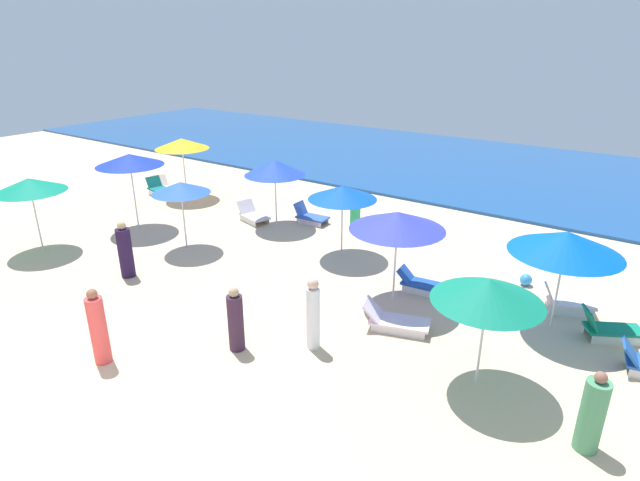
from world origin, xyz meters
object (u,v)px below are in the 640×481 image
Objects in this scene: umbrella_1 at (275,167)px; umbrella_2 at (182,144)px; lounge_chair_1_1 at (253,215)px; lounge_chair_2_0 at (159,189)px; lounge_chair_6_1 at (609,329)px; lounge_chair_1_0 at (310,216)px; beachgoer_4 at (236,321)px; lounge_chair_2_1 at (163,188)px; umbrella_5 at (342,193)px; beachgoer_1 at (125,251)px; lounge_chair_7_1 at (394,320)px; umbrella_4 at (488,291)px; beach_ball_0 at (526,280)px; lounge_chair_6_0 at (565,301)px; umbrella_0 at (129,160)px; umbrella_3 at (29,185)px; beachgoer_7 at (98,329)px; lounge_chair_7_0 at (423,284)px; beachgoer_2 at (592,415)px; beachgoer_5 at (355,213)px; beachgoer_0 at (313,315)px; umbrella_9 at (181,188)px; umbrella_6 at (566,243)px; umbrella_7 at (397,221)px.

umbrella_2 is at bearing 174.86° from umbrella_1.
umbrella_1 is at bearing -63.57° from lounge_chair_1_1.
lounge_chair_6_1 is (17.52, -1.45, -0.02)m from lounge_chair_2_0.
lounge_chair_1_0 is 0.84× the size of beachgoer_4.
umbrella_5 is at bearing -71.21° from lounge_chair_2_1.
lounge_chair_1_0 is 6.87m from beachgoer_1.
lounge_chair_7_1 is (6.00, -4.83, -0.02)m from lounge_chair_1_0.
umbrella_5 is (-5.72, 3.88, -0.04)m from umbrella_4.
beach_ball_0 is at bearing -111.79° from beachgoer_1.
umbrella_5 is 1.59× the size of lounge_chair_6_1.
lounge_chair_6_0 reaches higher than lounge_chair_1_0.
umbrella_0 reaches higher than umbrella_3.
lounge_chair_6_0 is at bearing -124.23° from beachgoer_7.
umbrella_4 is at bearing 120.51° from lounge_chair_6_1.
lounge_chair_6_1 is (14.91, 1.58, -2.21)m from umbrella_0.
umbrella_1 is 11.29m from lounge_chair_6_1.
lounge_chair_2_1 is 0.98× the size of lounge_chair_6_1.
umbrella_4 is 3.09m from lounge_chair_7_1.
beachgoer_2 reaches higher than lounge_chair_7_0.
umbrella_2 is 1.76× the size of lounge_chair_6_1.
umbrella_5 is at bearing -175.04° from beachgoer_5.
lounge_chair_6_1 is 0.84× the size of beachgoer_0.
umbrella_4 is 1.03× the size of umbrella_5.
umbrella_1 is 1.09× the size of umbrella_9.
umbrella_2 reaches higher than beachgoer_4.
beach_ball_0 is at bearing -42.61° from lounge_chair_7_1.
lounge_chair_2_1 is 0.60× the size of umbrella_4.
beachgoer_1 is at bearing -97.65° from umbrella_1.
lounge_chair_6_1 is 0.85× the size of beachgoer_1.
umbrella_6 is at bearing -84.67° from lounge_chair_2_0.
umbrella_1 is at bearing -174.58° from beachgoer_0.
beachgoer_5 is 6.16m from beach_ball_0.
umbrella_6 is 1.47× the size of beachgoer_0.
lounge_chair_7_0 is (11.27, 4.37, -1.93)m from umbrella_3.
umbrella_4 is at bearing 63.38° from beachgoer_0.
lounge_chair_1_1 is 5.59m from beachgoer_1.
beachgoer_0 reaches higher than lounge_chair_7_0.
lounge_chair_2_0 is 8.08m from beachgoer_1.
umbrella_1 is at bearing 42.39° from lounge_chair_7_1.
beach_ball_0 is (9.75, 0.41, -0.08)m from lounge_chair_1_1.
umbrella_3 is 15.73m from lounge_chair_6_0.
beachgoer_0 reaches higher than beach_ball_0.
lounge_chair_2_0 is 0.89× the size of lounge_chair_7_0.
umbrella_7 is 2.23m from lounge_chair_7_0.
lounge_chair_7_0 is at bearing 7.13° from umbrella_0.
beachgoer_0 is at bearing -98.60° from umbrella_7.
beach_ball_0 is (-2.49, 5.68, -0.53)m from beachgoer_2.
lounge_chair_2_0 is (-1.13, -0.53, -1.99)m from umbrella_2.
beachgoer_2 is at bearing -142.71° from beachgoer_5.
beachgoer_7 is (-1.04, -7.71, -1.24)m from umbrella_5.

